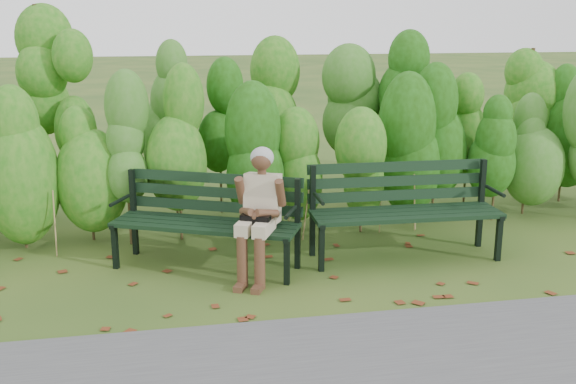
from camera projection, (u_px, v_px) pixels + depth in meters
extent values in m
plane|color=#2A4919|center=(295.00, 276.00, 6.47)|extent=(80.00, 80.00, 0.00)
cylinder|color=#47381E|center=(15.00, 214.00, 7.10)|extent=(0.03, 0.03, 0.80)
ellipsoid|color=#1F7114|center=(9.00, 155.00, 6.94)|extent=(0.64, 0.64, 1.44)
cylinder|color=#47381E|center=(75.00, 211.00, 7.21)|extent=(0.03, 0.03, 0.80)
ellipsoid|color=#1F7114|center=(71.00, 153.00, 7.05)|extent=(0.64, 0.64, 1.44)
cylinder|color=#47381E|center=(134.00, 208.00, 7.32)|extent=(0.03, 0.03, 0.80)
ellipsoid|color=#1F7114|center=(130.00, 151.00, 7.16)|extent=(0.64, 0.64, 1.44)
cylinder|color=#47381E|center=(190.00, 205.00, 7.43)|extent=(0.03, 0.03, 0.80)
ellipsoid|color=#1F7114|center=(188.00, 148.00, 7.27)|extent=(0.64, 0.64, 1.44)
cylinder|color=#47381E|center=(245.00, 203.00, 7.55)|extent=(0.03, 0.03, 0.80)
ellipsoid|color=#1F7114|center=(244.00, 147.00, 7.39)|extent=(0.64, 0.64, 1.44)
cylinder|color=#47381E|center=(299.00, 200.00, 7.66)|extent=(0.03, 0.03, 0.80)
ellipsoid|color=#1F7114|center=(299.00, 145.00, 7.50)|extent=(0.64, 0.64, 1.44)
cylinder|color=#47381E|center=(350.00, 197.00, 7.77)|extent=(0.03, 0.03, 0.80)
ellipsoid|color=#1F7114|center=(352.00, 143.00, 7.61)|extent=(0.64, 0.64, 1.44)
cylinder|color=#47381E|center=(401.00, 195.00, 7.88)|extent=(0.03, 0.03, 0.80)
ellipsoid|color=#1F7114|center=(403.00, 141.00, 7.72)|extent=(0.64, 0.64, 1.44)
cylinder|color=#47381E|center=(450.00, 192.00, 7.99)|extent=(0.03, 0.03, 0.80)
ellipsoid|color=#1F7114|center=(453.00, 139.00, 7.83)|extent=(0.64, 0.64, 1.44)
cylinder|color=#47381E|center=(497.00, 190.00, 8.10)|extent=(0.03, 0.03, 0.80)
ellipsoid|color=#1F7114|center=(502.00, 138.00, 7.94)|extent=(0.64, 0.64, 1.44)
cylinder|color=#47381E|center=(544.00, 188.00, 8.21)|extent=(0.03, 0.03, 0.80)
ellipsoid|color=#1F7114|center=(549.00, 136.00, 8.05)|extent=(0.64, 0.64, 1.44)
cylinder|color=#47381E|center=(36.00, 179.00, 8.02)|extent=(0.04, 0.04, 1.10)
ellipsoid|color=#1D480B|center=(29.00, 105.00, 7.80)|extent=(0.70, 0.70, 1.98)
cylinder|color=#47381E|center=(103.00, 176.00, 8.16)|extent=(0.04, 0.04, 1.10)
ellipsoid|color=#1D480B|center=(97.00, 103.00, 7.94)|extent=(0.70, 0.70, 1.98)
cylinder|color=#47381E|center=(167.00, 173.00, 8.30)|extent=(0.04, 0.04, 1.10)
ellipsoid|color=#1D480B|center=(163.00, 102.00, 8.08)|extent=(0.70, 0.70, 1.98)
cylinder|color=#47381E|center=(229.00, 171.00, 8.44)|extent=(0.04, 0.04, 1.10)
ellipsoid|color=#1D480B|center=(227.00, 101.00, 8.22)|extent=(0.70, 0.70, 1.98)
cylinder|color=#47381E|center=(289.00, 168.00, 8.58)|extent=(0.04, 0.04, 1.10)
ellipsoid|color=#1D480B|center=(289.00, 99.00, 8.36)|extent=(0.70, 0.70, 1.98)
cylinder|color=#47381E|center=(347.00, 166.00, 8.72)|extent=(0.04, 0.04, 1.10)
ellipsoid|color=#1D480B|center=(348.00, 98.00, 8.50)|extent=(0.70, 0.70, 1.98)
cylinder|color=#47381E|center=(403.00, 163.00, 8.86)|extent=(0.04, 0.04, 1.10)
ellipsoid|color=#1D480B|center=(406.00, 97.00, 8.64)|extent=(0.70, 0.70, 1.98)
cylinder|color=#47381E|center=(458.00, 161.00, 9.00)|extent=(0.04, 0.04, 1.10)
ellipsoid|color=#1D480B|center=(462.00, 95.00, 8.78)|extent=(0.70, 0.70, 1.98)
cylinder|color=#47381E|center=(510.00, 159.00, 9.14)|extent=(0.04, 0.04, 1.10)
ellipsoid|color=#1D480B|center=(516.00, 94.00, 8.92)|extent=(0.70, 0.70, 1.98)
cylinder|color=#47381E|center=(562.00, 157.00, 9.28)|extent=(0.04, 0.04, 1.10)
ellipsoid|color=#1D480B|center=(568.00, 93.00, 9.06)|extent=(0.70, 0.70, 1.98)
cube|color=brown|center=(208.00, 273.00, 6.54)|extent=(0.11, 0.11, 0.01)
cube|color=brown|center=(246.00, 249.00, 7.22)|extent=(0.11, 0.11, 0.01)
cube|color=brown|center=(202.00, 288.00, 6.18)|extent=(0.11, 0.11, 0.01)
cube|color=brown|center=(304.00, 256.00, 7.00)|extent=(0.09, 0.07, 0.01)
cube|color=brown|center=(20.00, 277.00, 6.45)|extent=(0.10, 0.08, 0.01)
cube|color=brown|center=(51.00, 261.00, 6.87)|extent=(0.11, 0.11, 0.01)
cube|color=brown|center=(150.00, 285.00, 6.26)|extent=(0.10, 0.09, 0.01)
cube|color=brown|center=(326.00, 242.00, 7.44)|extent=(0.10, 0.08, 0.01)
cube|color=brown|center=(408.00, 246.00, 7.32)|extent=(0.11, 0.11, 0.01)
cube|color=brown|center=(339.00, 276.00, 6.46)|extent=(0.10, 0.09, 0.01)
cube|color=brown|center=(432.00, 247.00, 7.27)|extent=(0.07, 0.09, 0.01)
cube|color=brown|center=(442.00, 260.00, 6.90)|extent=(0.11, 0.09, 0.01)
cube|color=brown|center=(556.00, 260.00, 6.89)|extent=(0.10, 0.09, 0.01)
cube|color=brown|center=(36.00, 298.00, 5.97)|extent=(0.09, 0.11, 0.01)
cube|color=brown|center=(378.00, 310.00, 5.71)|extent=(0.08, 0.10, 0.01)
cube|color=brown|center=(260.00, 313.00, 5.65)|extent=(0.07, 0.09, 0.01)
cube|color=brown|center=(378.00, 268.00, 6.67)|extent=(0.09, 0.07, 0.01)
cube|color=brown|center=(305.00, 247.00, 7.28)|extent=(0.08, 0.09, 0.01)
cube|color=brown|center=(267.00, 263.00, 6.82)|extent=(0.11, 0.10, 0.01)
cube|color=brown|center=(173.00, 264.00, 6.77)|extent=(0.11, 0.11, 0.01)
cube|color=brown|center=(338.00, 250.00, 7.19)|extent=(0.09, 0.08, 0.01)
cube|color=brown|center=(377.00, 286.00, 6.22)|extent=(0.11, 0.11, 0.01)
cube|color=brown|center=(322.00, 284.00, 6.28)|extent=(0.11, 0.11, 0.01)
cube|color=brown|center=(266.00, 244.00, 7.38)|extent=(0.11, 0.11, 0.01)
cube|color=brown|center=(208.00, 295.00, 6.03)|extent=(0.11, 0.11, 0.01)
cube|color=brown|center=(97.00, 335.00, 5.26)|extent=(0.11, 0.10, 0.01)
cube|color=brown|center=(474.00, 297.00, 5.97)|extent=(0.10, 0.09, 0.01)
cube|color=brown|center=(428.00, 265.00, 6.76)|extent=(0.11, 0.11, 0.01)
cube|color=brown|center=(42.00, 325.00, 5.44)|extent=(0.09, 0.07, 0.01)
cube|color=brown|center=(5.00, 347.00, 5.08)|extent=(0.07, 0.09, 0.01)
cube|color=brown|center=(382.00, 305.00, 5.81)|extent=(0.10, 0.11, 0.01)
cube|color=brown|center=(394.00, 242.00, 7.44)|extent=(0.10, 0.11, 0.01)
cube|color=brown|center=(65.00, 298.00, 5.97)|extent=(0.10, 0.08, 0.01)
cube|color=brown|center=(215.00, 276.00, 6.46)|extent=(0.11, 0.11, 0.01)
cube|color=black|center=(198.00, 231.00, 6.37)|extent=(1.70, 0.86, 0.04)
cube|color=black|center=(203.00, 227.00, 6.49)|extent=(1.70, 0.86, 0.04)
cube|color=black|center=(207.00, 223.00, 6.61)|extent=(1.70, 0.86, 0.04)
cube|color=black|center=(212.00, 219.00, 6.73)|extent=(1.70, 0.86, 0.04)
cube|color=black|center=(215.00, 206.00, 6.79)|extent=(1.68, 0.81, 0.11)
cube|color=black|center=(215.00, 192.00, 6.77)|extent=(1.68, 0.81, 0.11)
cube|color=black|center=(215.00, 178.00, 6.75)|extent=(1.68, 0.81, 0.11)
cube|color=black|center=(115.00, 247.00, 6.62)|extent=(0.07, 0.07, 0.46)
cube|color=black|center=(134.00, 212.00, 6.97)|extent=(0.07, 0.07, 0.91)
cube|color=black|center=(123.00, 220.00, 6.76)|extent=(0.26, 0.48, 0.04)
cylinder|color=black|center=(120.00, 200.00, 6.65)|extent=(0.19, 0.36, 0.04)
cube|color=black|center=(287.00, 261.00, 6.22)|extent=(0.07, 0.07, 0.46)
cube|color=black|center=(298.00, 224.00, 6.57)|extent=(0.07, 0.07, 0.91)
cube|color=black|center=(292.00, 233.00, 6.35)|extent=(0.26, 0.48, 0.04)
cylinder|color=black|center=(291.00, 212.00, 6.25)|extent=(0.19, 0.36, 0.04)
cube|color=black|center=(413.00, 219.00, 6.64)|extent=(1.93, 0.17, 0.04)
cube|color=black|center=(408.00, 215.00, 6.77)|extent=(1.93, 0.17, 0.04)
cube|color=black|center=(404.00, 212.00, 6.90)|extent=(1.93, 0.17, 0.04)
cube|color=black|center=(400.00, 208.00, 7.02)|extent=(1.93, 0.17, 0.04)
cube|color=black|center=(397.00, 195.00, 7.09)|extent=(1.93, 0.12, 0.11)
cube|color=black|center=(397.00, 181.00, 7.07)|extent=(1.93, 0.12, 0.11)
cube|color=black|center=(397.00, 167.00, 7.05)|extent=(1.93, 0.12, 0.11)
cube|color=black|center=(321.00, 248.00, 6.55)|extent=(0.06, 0.06, 0.48)
cube|color=black|center=(313.00, 211.00, 6.93)|extent=(0.06, 0.06, 0.96)
cube|color=black|center=(317.00, 220.00, 6.70)|extent=(0.07, 0.54, 0.04)
cylinder|color=black|center=(319.00, 198.00, 6.59)|extent=(0.05, 0.40, 0.04)
cube|color=black|center=(499.00, 238.00, 6.83)|extent=(0.06, 0.06, 0.48)
cube|color=black|center=(481.00, 203.00, 7.21)|extent=(0.06, 0.06, 0.96)
cube|color=black|center=(491.00, 212.00, 6.98)|extent=(0.07, 0.54, 0.04)
cylinder|color=black|center=(495.00, 191.00, 6.87)|extent=(0.05, 0.40, 0.04)
cube|color=tan|center=(247.00, 226.00, 6.24)|extent=(0.28, 0.41, 0.12)
cube|color=tan|center=(264.00, 227.00, 6.20)|extent=(0.28, 0.41, 0.12)
cylinder|color=#533321|center=(242.00, 261.00, 6.16)|extent=(0.13, 0.13, 0.49)
cylinder|color=#533321|center=(260.00, 263.00, 6.12)|extent=(0.13, 0.13, 0.49)
cube|color=#533321|center=(240.00, 287.00, 6.15)|extent=(0.15, 0.20, 0.06)
cube|color=#533321|center=(258.00, 288.00, 6.11)|extent=(0.15, 0.20, 0.06)
cube|color=tan|center=(263.00, 198.00, 6.40)|extent=(0.40, 0.35, 0.48)
cylinder|color=#533321|center=(262.00, 173.00, 6.32)|extent=(0.08, 0.08, 0.09)
sphere|color=#533321|center=(261.00, 160.00, 6.28)|extent=(0.19, 0.19, 0.19)
ellipsoid|color=gray|center=(262.00, 157.00, 6.29)|extent=(0.22, 0.21, 0.20)
cylinder|color=#533321|center=(241.00, 190.00, 6.35)|extent=(0.16, 0.21, 0.29)
cylinder|color=#533321|center=(280.00, 193.00, 6.26)|extent=(0.16, 0.21, 0.29)
cylinder|color=#533321|center=(247.00, 212.00, 6.26)|extent=(0.13, 0.26, 0.12)
cylinder|color=#533321|center=(267.00, 213.00, 6.21)|extent=(0.26, 0.18, 0.12)
sphere|color=#533321|center=(255.00, 216.00, 6.19)|extent=(0.10, 0.10, 0.10)
cube|color=black|center=(256.00, 223.00, 6.21)|extent=(0.30, 0.22, 0.15)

